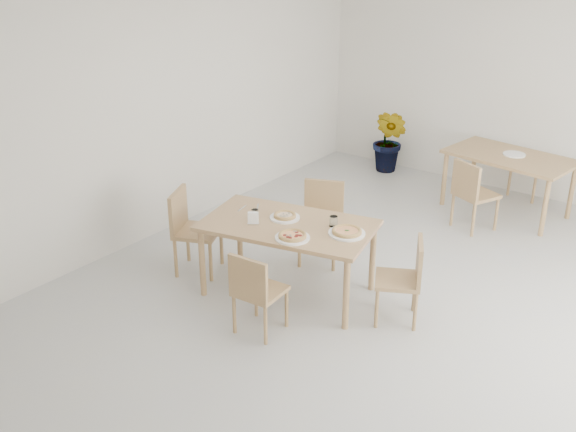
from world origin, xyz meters
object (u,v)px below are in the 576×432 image
Objects in this scene: tumbler_a at (334,221)px; second_table at (510,162)px; main_table at (288,231)px; pizza_pepperoni at (292,235)px; chair_east at (406,275)px; plate_mushroom at (285,218)px; chair_south at (255,288)px; plate_pepperoni at (292,238)px; napkin_holder at (253,219)px; chair_back_s at (472,191)px; chair_back_n at (536,159)px; pizza_mushroom at (285,215)px; chair_north at (322,216)px; plate_empty at (514,154)px; pizza_margherita at (347,231)px; chair_west at (190,225)px; tumbler_b at (255,214)px; potted_plant at (390,141)px; plate_margherita at (347,233)px.

tumbler_a is 0.06× the size of second_table.
main_table is 0.35m from pizza_pepperoni.
plate_mushroom is at bearing -111.12° from chair_east.
chair_south is 2.50× the size of plate_pepperoni.
napkin_holder is at bearing -53.66° from chair_south.
chair_back_s reaches higher than pizza_pepperoni.
main_table is at bearing -90.70° from chair_back_n.
pizza_pepperoni is at bearing -44.18° from pizza_mushroom.
pizza_mushroom is at bearing -100.32° from second_table.
chair_north reaches higher than second_table.
napkin_holder is 3.76m from plate_empty.
chair_south is 1.02m from pizza_margherita.
chair_west is 4.14m from plate_empty.
main_table is at bearing -151.36° from tumbler_a.
tumbler_a is (0.48, 0.13, 0.02)m from pizza_mushroom.
chair_west is 1.04× the size of chair_back_s.
pizza_pepperoni is at bearing -95.97° from chair_south.
chair_south is at bearing -137.31° from chair_west.
chair_back_n is at bearing 91.22° from second_table.
tumbler_b is 3.67m from plate_empty.
pizza_mushroom is at bearing -111.12° from chair_east.
chair_south is 7.80× the size of tumbler_a.
plate_pepperoni is at bearing -15.48° from tumbler_b.
chair_back_n reaches higher than chair_north.
potted_plant is at bearing 110.71° from tumbler_a.
chair_back_n is at bearing 73.87° from plate_mushroom.
pizza_margherita is at bearing -89.00° from second_table.
potted_plant is (-0.85, 3.64, -0.31)m from pizza_mushroom.
chair_back_s is at bearing -60.48° from chair_west.
chair_north is 1.04m from plate_margherita.
chair_west is 3.04× the size of plate_mushroom.
chair_back_s reaches higher than pizza_mushroom.
chair_back_s is at bearing -34.57° from potted_plant.
tumbler_b is 0.09× the size of potted_plant.
chair_south is at bearing -91.77° from plate_pepperoni.
plate_pepperoni is 4.41m from chair_back_n.
potted_plant reaches higher than chair_south.
plate_mushroom is 2.36× the size of napkin_holder.
tumbler_b is (-0.57, 0.16, 0.03)m from plate_pepperoni.
chair_back_n is at bearing 83.05° from pizza_margherita.
pizza_margherita is at bearing 13.39° from tumbler_b.
chair_east is 4.07m from potted_plant.
tumbler_b is (-0.24, -0.16, 0.03)m from plate_mushroom.
plate_empty is (-0.06, -0.75, 0.25)m from chair_back_n.
chair_north is at bearing 94.85° from plate_mushroom.
main_table is at bearing -38.59° from pizza_mushroom.
plate_empty is at bearing 154.79° from chair_east.
plate_margherita reaches higher than main_table.
chair_back_s is 2.15m from potted_plant.
potted_plant is (-1.33, 3.51, -0.33)m from tumbler_a.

